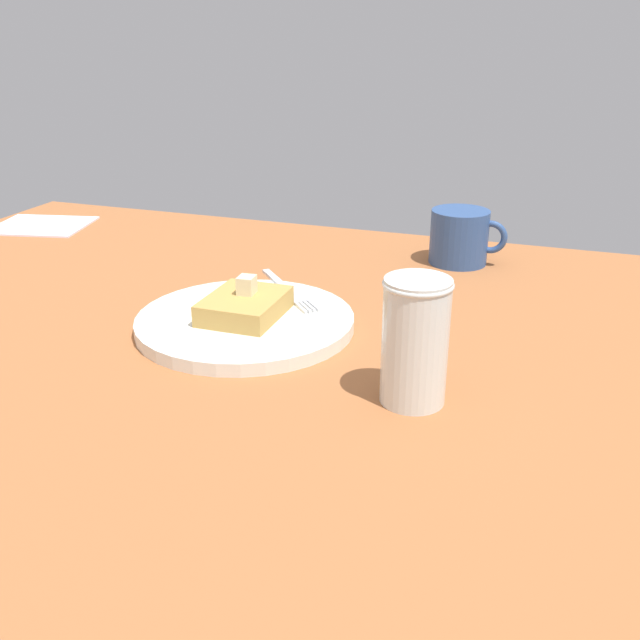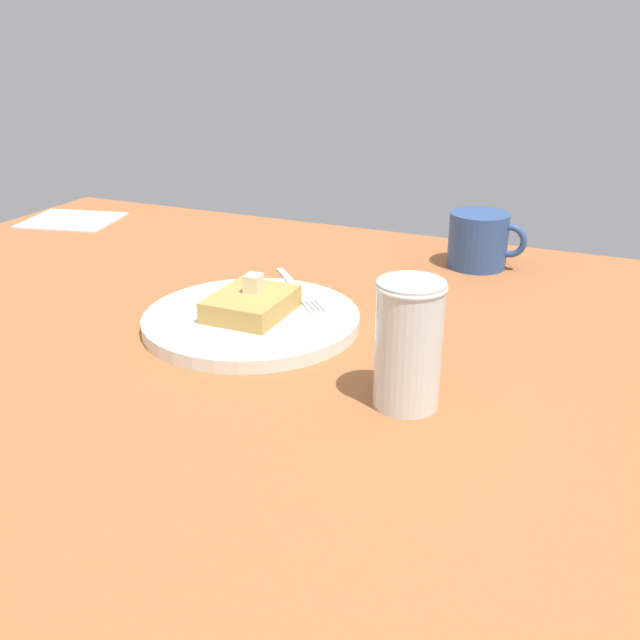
{
  "view_description": "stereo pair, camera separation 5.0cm",
  "coord_description": "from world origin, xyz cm",
  "px_view_note": "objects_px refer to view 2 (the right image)",
  "views": [
    {
      "loc": [
        39.47,
        -57.4,
        34.99
      ],
      "look_at": [
        17.73,
        5.15,
        7.2
      ],
      "focal_mm": 40.0,
      "sensor_mm": 36.0,
      "label": 1
    },
    {
      "loc": [
        44.13,
        -55.58,
        34.99
      ],
      "look_at": [
        17.73,
        5.15,
        7.2
      ],
      "focal_mm": 40.0,
      "sensor_mm": 36.0,
      "label": 2
    }
  ],
  "objects_px": {
    "plate": "(252,319)",
    "fork": "(300,292)",
    "syrup_jar": "(408,350)",
    "napkin": "(72,220)",
    "coffee_mug": "(479,240)"
  },
  "relations": [
    {
      "from": "fork",
      "to": "coffee_mug",
      "type": "xyz_separation_m",
      "value": [
        0.17,
        0.23,
        0.02
      ]
    },
    {
      "from": "napkin",
      "to": "fork",
      "type": "bearing_deg",
      "value": -20.6
    },
    {
      "from": "syrup_jar",
      "to": "napkin",
      "type": "relative_size",
      "value": 0.77
    },
    {
      "from": "plate",
      "to": "napkin",
      "type": "bearing_deg",
      "value": 150.94
    },
    {
      "from": "fork",
      "to": "syrup_jar",
      "type": "height_order",
      "value": "syrup_jar"
    },
    {
      "from": "coffee_mug",
      "to": "napkin",
      "type": "bearing_deg",
      "value": -177.24
    },
    {
      "from": "plate",
      "to": "syrup_jar",
      "type": "distance_m",
      "value": 0.24
    },
    {
      "from": "plate",
      "to": "napkin",
      "type": "distance_m",
      "value": 0.59
    },
    {
      "from": "plate",
      "to": "coffee_mug",
      "type": "relative_size",
      "value": 2.28
    },
    {
      "from": "plate",
      "to": "fork",
      "type": "distance_m",
      "value": 0.09
    },
    {
      "from": "syrup_jar",
      "to": "napkin",
      "type": "height_order",
      "value": "syrup_jar"
    },
    {
      "from": "syrup_jar",
      "to": "coffee_mug",
      "type": "distance_m",
      "value": 0.42
    },
    {
      "from": "syrup_jar",
      "to": "plate",
      "type": "bearing_deg",
      "value": 154.59
    },
    {
      "from": "fork",
      "to": "napkin",
      "type": "bearing_deg",
      "value": 159.4
    },
    {
      "from": "plate",
      "to": "syrup_jar",
      "type": "relative_size",
      "value": 2.09
    }
  ]
}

